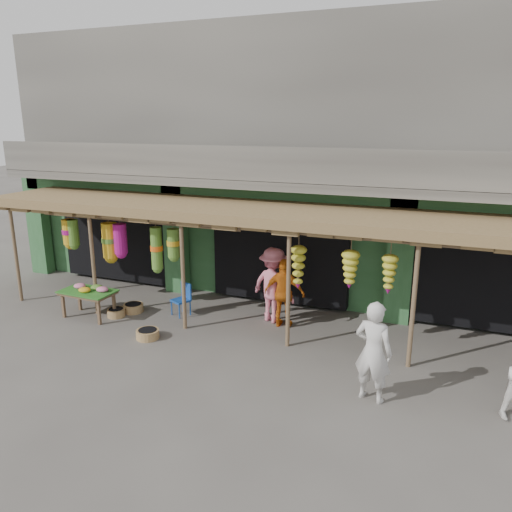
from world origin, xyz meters
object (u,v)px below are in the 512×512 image
at_px(blue_chair, 183,297).
at_px(flower_table, 89,292).
at_px(person_shopper, 273,285).
at_px(person_front, 373,352).
at_px(person_vendor, 284,293).

bearing_deg(blue_chair, flower_table, -129.86).
xyz_separation_m(flower_table, person_shopper, (4.26, 1.42, 0.27)).
distance_m(flower_table, person_front, 7.13).
distance_m(flower_table, person_vendor, 4.77).
height_order(person_vendor, person_shopper, person_shopper).
bearing_deg(person_shopper, blue_chair, 31.61).
bearing_deg(person_vendor, blue_chair, 2.73).
height_order(blue_chair, person_front, person_front).
distance_m(person_front, person_shopper, 3.83).
relative_size(person_front, person_shopper, 0.99).
distance_m(blue_chair, person_vendor, 2.60).
bearing_deg(flower_table, person_shopper, 20.56).
xyz_separation_m(flower_table, person_front, (7.01, -1.24, 0.26)).
xyz_separation_m(blue_chair, person_shopper, (2.21, 0.44, 0.46)).
bearing_deg(person_vendor, person_shopper, -34.04).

